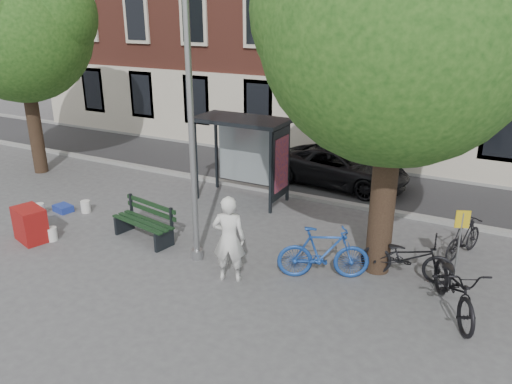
{
  "coord_description": "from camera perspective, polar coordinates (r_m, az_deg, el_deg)",
  "views": [
    {
      "loc": [
        6.32,
        -8.9,
        5.73
      ],
      "look_at": [
        0.85,
        1.45,
        1.4
      ],
      "focal_mm": 35.0,
      "sensor_mm": 36.0,
      "label": 1
    }
  ],
  "objects": [
    {
      "name": "ground",
      "position": [
        12.33,
        -6.72,
        -7.55
      ],
      "size": [
        90.0,
        90.0,
        0.0
      ],
      "primitive_type": "plane",
      "color": "#4C4C4F",
      "rests_on": "ground"
    },
    {
      "name": "tree_right",
      "position": [
        10.54,
        16.11,
        18.94
      ],
      "size": [
        5.76,
        5.6,
        8.2
      ],
      "color": "black",
      "rests_on": "ground"
    },
    {
      "name": "lamppost",
      "position": [
        11.3,
        -7.29,
        5.03
      ],
      "size": [
        0.28,
        0.35,
        6.11
      ],
      "color": "#9EA0A3",
      "rests_on": "ground"
    },
    {
      "name": "notice_sign",
      "position": [
        11.51,
        22.33,
        -4.34
      ],
      "size": [
        0.29,
        0.14,
        1.74
      ],
      "rotation": [
        0.0,
        0.0,
        0.39
      ],
      "color": "#9EA0A3",
      "rests_on": "ground"
    },
    {
      "name": "bucket_b",
      "position": [
        15.66,
        -18.89,
        -1.59
      ],
      "size": [
        0.32,
        0.32,
        0.36
      ],
      "primitive_type": "cylinder",
      "rotation": [
        0.0,
        0.0,
        0.14
      ],
      "color": "silver",
      "rests_on": "ground"
    },
    {
      "name": "bike_c",
      "position": [
        10.7,
        21.77,
        -10.0
      ],
      "size": [
        1.68,
        2.36,
        1.18
      ],
      "primitive_type": "imported",
      "rotation": [
        0.0,
        0.0,
        0.45
      ],
      "color": "black",
      "rests_on": "ground"
    },
    {
      "name": "road",
      "position": [
        18.04,
        5.85,
        1.7
      ],
      "size": [
        40.0,
        4.0,
        0.01
      ],
      "primitive_type": "cube",
      "color": "#28282B",
      "rests_on": "ground"
    },
    {
      "name": "bike_d",
      "position": [
        13.13,
        22.64,
        -4.88
      ],
      "size": [
        1.01,
        1.7,
        0.99
      ],
      "primitive_type": "imported",
      "rotation": [
        0.0,
        0.0,
        2.78
      ],
      "color": "black",
      "rests_on": "ground"
    },
    {
      "name": "bus_shelter",
      "position": [
        15.22,
        -0.19,
        5.8
      ],
      "size": [
        2.85,
        1.45,
        2.62
      ],
      "color": "#1E2328",
      "rests_on": "ground"
    },
    {
      "name": "bike_b",
      "position": [
        11.26,
        7.71,
        -6.9
      ],
      "size": [
        2.1,
        1.41,
        1.23
      ],
      "primitive_type": "imported",
      "rotation": [
        0.0,
        0.0,
        2.02
      ],
      "color": "#1B4296",
      "rests_on": "ground"
    },
    {
      "name": "car_dark",
      "position": [
        17.25,
        9.61,
        2.87
      ],
      "size": [
        4.83,
        2.63,
        1.29
      ],
      "primitive_type": "imported",
      "rotation": [
        0.0,
        0.0,
        1.46
      ],
      "color": "black",
      "rests_on": "ground"
    },
    {
      "name": "tree_left",
      "position": [
        19.32,
        -25.75,
        16.89
      ],
      "size": [
        5.18,
        4.86,
        7.4
      ],
      "color": "black",
      "rests_on": "ground"
    },
    {
      "name": "bucket_c",
      "position": [
        15.93,
        -23.49,
        -1.85
      ],
      "size": [
        0.34,
        0.34,
        0.36
      ],
      "primitive_type": "cylinder",
      "rotation": [
        0.0,
        0.0,
        -0.26
      ],
      "color": "white",
      "rests_on": "ground"
    },
    {
      "name": "blue_crate",
      "position": [
        15.99,
        -21.18,
        -1.75
      ],
      "size": [
        0.62,
        0.5,
        0.2
      ],
      "primitive_type": "cube",
      "rotation": [
        0.0,
        0.0,
        -0.2
      ],
      "color": "#203596",
      "rests_on": "ground"
    },
    {
      "name": "bike_a",
      "position": [
        11.66,
        16.91,
        -7.12
      ],
      "size": [
        2.11,
        0.95,
        1.07
      ],
      "primitive_type": "imported",
      "rotation": [
        0.0,
        0.0,
        1.69
      ],
      "color": "black",
      "rests_on": "ground"
    },
    {
      "name": "curb_near",
      "position": [
        16.29,
        3.19,
        -0.1
      ],
      "size": [
        40.0,
        0.25,
        0.12
      ],
      "primitive_type": "cube",
      "color": "gray",
      "rests_on": "ground"
    },
    {
      "name": "curb_far",
      "position": [
        19.81,
        8.06,
        3.47
      ],
      "size": [
        40.0,
        0.25,
        0.12
      ],
      "primitive_type": "cube",
      "color": "gray",
      "rests_on": "ground"
    },
    {
      "name": "bucket_a",
      "position": [
        14.12,
        -22.31,
        -4.46
      ],
      "size": [
        0.34,
        0.34,
        0.36
      ],
      "primitive_type": "cylinder",
      "rotation": [
        0.0,
        0.0,
        -0.26
      ],
      "color": "silver",
      "rests_on": "ground"
    },
    {
      "name": "bench",
      "position": [
        13.36,
        -12.59,
        -3.52
      ],
      "size": [
        1.97,
        0.96,
        0.97
      ],
      "rotation": [
        0.0,
        0.0,
        -0.19
      ],
      "color": "#1E2328",
      "rests_on": "ground"
    },
    {
      "name": "painter",
      "position": [
        10.93,
        -3.12,
        -5.38
      ],
      "size": [
        0.85,
        0.7,
        1.99
      ],
      "primitive_type": "imported",
      "rotation": [
        0.0,
        0.0,
        3.5
      ],
      "color": "silver",
      "rests_on": "ground"
    },
    {
      "name": "red_stand",
      "position": [
        14.23,
        -24.39,
        -3.39
      ],
      "size": [
        1.04,
        0.84,
        0.9
      ],
      "primitive_type": "cube",
      "rotation": [
        0.0,
        0.0,
        -0.3
      ],
      "color": "maroon",
      "rests_on": "ground"
    }
  ]
}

